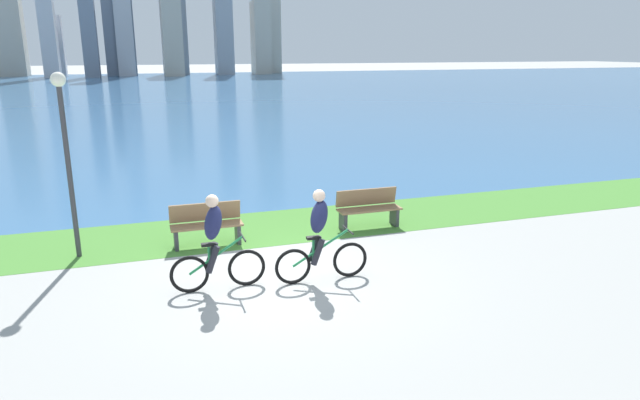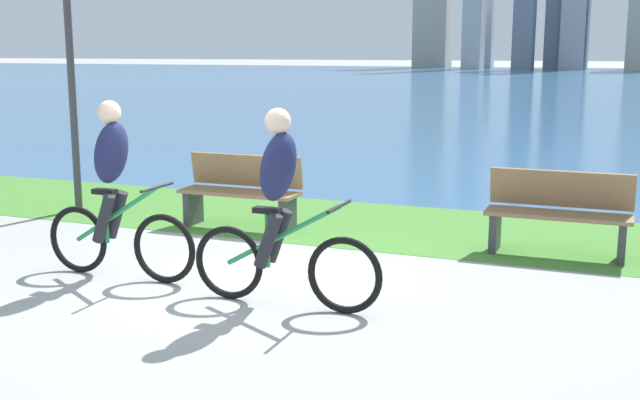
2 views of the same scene
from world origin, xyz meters
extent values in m
plane|color=#9E9E99|center=(0.00, 0.00, 0.00)|extent=(300.00, 300.00, 0.00)
cube|color=#478433|center=(0.00, 2.99, 0.00)|extent=(120.00, 2.61, 0.01)
cube|color=#386693|center=(0.00, 48.85, 0.00)|extent=(300.00, 89.11, 0.00)
torus|color=black|center=(1.20, -0.34, 0.33)|extent=(0.66, 0.06, 0.66)
torus|color=black|center=(0.12, -0.34, 0.33)|extent=(0.66, 0.06, 0.66)
cylinder|color=#268C4C|center=(0.64, -0.34, 0.62)|extent=(1.05, 0.04, 0.62)
cylinder|color=#268C4C|center=(0.50, -0.34, 0.57)|extent=(0.04, 0.04, 0.48)
cube|color=black|center=(0.50, -0.34, 0.83)|extent=(0.24, 0.10, 0.05)
cylinder|color=black|center=(1.15, -0.34, 0.91)|extent=(0.03, 0.52, 0.03)
ellipsoid|color=#1E234C|center=(0.61, -0.34, 1.21)|extent=(0.40, 0.36, 0.65)
sphere|color=beige|center=(0.61, -0.34, 1.59)|extent=(0.22, 0.22, 0.22)
cylinder|color=#26262D|center=(0.55, -0.24, 0.59)|extent=(0.27, 0.11, 0.49)
cylinder|color=#26262D|center=(0.55, -0.44, 0.59)|extent=(0.27, 0.11, 0.49)
torus|color=black|center=(-0.67, -0.14, 0.33)|extent=(0.67, 0.06, 0.67)
torus|color=black|center=(-1.66, -0.14, 0.33)|extent=(0.67, 0.06, 0.67)
cylinder|color=#268C4C|center=(-1.19, -0.14, 0.62)|extent=(0.96, 0.04, 0.62)
cylinder|color=#268C4C|center=(-1.31, -0.14, 0.57)|extent=(0.04, 0.04, 0.48)
cube|color=black|center=(-1.31, -0.14, 0.84)|extent=(0.24, 0.10, 0.05)
cylinder|color=black|center=(-0.72, -0.14, 0.92)|extent=(0.03, 0.52, 0.03)
ellipsoid|color=#1E234C|center=(-1.21, -0.14, 1.22)|extent=(0.40, 0.36, 0.65)
sphere|color=beige|center=(-1.21, -0.14, 1.60)|extent=(0.22, 0.22, 0.22)
cylinder|color=#26262D|center=(-1.26, -0.04, 0.60)|extent=(0.27, 0.11, 0.49)
cylinder|color=#26262D|center=(-1.26, -0.24, 0.60)|extent=(0.27, 0.11, 0.49)
cube|color=olive|center=(2.68, 2.23, 0.45)|extent=(1.50, 0.45, 0.04)
cube|color=olive|center=(2.68, 2.43, 0.70)|extent=(1.50, 0.11, 0.40)
cube|color=#38383D|center=(3.33, 2.23, 0.23)|extent=(0.08, 0.37, 0.45)
cube|color=#38383D|center=(2.03, 2.23, 0.23)|extent=(0.08, 0.37, 0.45)
cube|color=olive|center=(-1.07, 2.17, 0.45)|extent=(1.50, 0.45, 0.04)
cube|color=olive|center=(-1.07, 2.36, 0.70)|extent=(1.50, 0.11, 0.40)
cube|color=#38383D|center=(-0.42, 2.17, 0.23)|extent=(0.08, 0.37, 0.45)
cube|color=#38383D|center=(-1.72, 2.17, 0.23)|extent=(0.08, 0.37, 0.45)
cylinder|color=#38383D|center=(-3.63, 2.34, 1.70)|extent=(0.10, 0.10, 3.40)
sphere|color=white|center=(-3.63, 2.34, 3.50)|extent=(0.28, 0.28, 0.28)
cube|color=#ADA899|center=(-19.67, 89.22, 10.41)|extent=(4.08, 3.80, 20.82)
cube|color=#B7B7BC|center=(-13.22, 87.09, 4.50)|extent=(2.42, 2.32, 9.00)
cube|color=slate|center=(-7.92, 82.17, 8.25)|extent=(2.09, 3.05, 16.51)
cube|color=slate|center=(-3.79, 86.51, 6.80)|extent=(4.48, 4.33, 13.61)
cube|color=#ADA899|center=(3.88, 82.08, 6.84)|extent=(2.92, 3.93, 13.68)
cube|color=#8C939E|center=(4.56, 87.39, 7.75)|extent=(3.93, 3.79, 15.51)
cube|color=#8C939E|center=(12.25, 85.29, 10.45)|extent=(2.72, 3.45, 20.90)
cube|color=#ADA899|center=(18.39, 85.24, 5.83)|extent=(2.68, 3.99, 11.66)
camera|label=1|loc=(-2.29, -9.22, 4.05)|focal=31.24mm
camera|label=2|loc=(3.31, -6.24, 2.17)|focal=44.03mm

